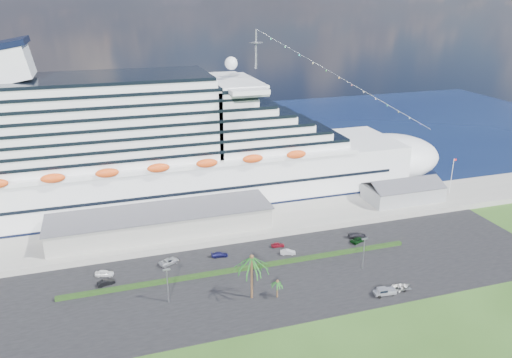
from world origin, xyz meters
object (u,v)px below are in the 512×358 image
object	(u,v)px
parked_car_3	(220,254)
cruise_ship	(160,155)
pickup_truck	(384,291)
boat_trailer	(402,287)

from	to	relation	value
parked_car_3	cruise_ship	bearing A→B (deg)	18.86
pickup_truck	boat_trailer	world-z (taller)	pickup_truck
pickup_truck	boat_trailer	size ratio (longest dim) A/B	0.97
pickup_truck	parked_car_3	bearing A→B (deg)	137.73
cruise_ship	parked_car_3	world-z (taller)	cruise_ship
parked_car_3	pickup_truck	xyz separation A→B (m)	(31.23, -28.39, 0.36)
pickup_truck	boat_trailer	distance (m)	4.80
cruise_ship	pickup_truck	xyz separation A→B (m)	(40.32, -68.10, -15.59)
pickup_truck	boat_trailer	xyz separation A→B (m)	(4.78, 0.41, 0.03)
parked_car_3	pickup_truck	distance (m)	42.21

